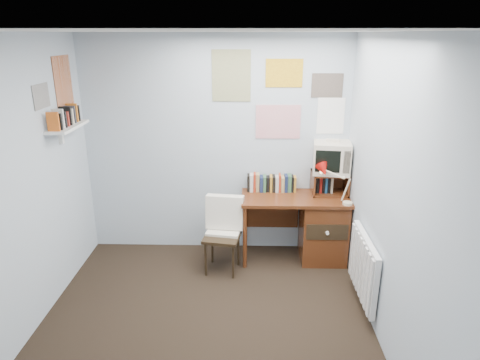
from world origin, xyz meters
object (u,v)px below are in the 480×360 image
object	(u,v)px
desk	(318,226)
desk_chair	(222,237)
tv_riser	(330,183)
desk_lamp	(349,188)
wall_shelf	(68,127)
crt_tv	(332,156)
radiator	(364,267)

from	to	relation	value
desk	desk_chair	xyz separation A→B (m)	(-1.08, -0.30, -0.01)
tv_riser	desk_lamp	bearing A→B (deg)	-66.79
desk_lamp	wall_shelf	bearing A→B (deg)	-173.69
desk_chair	crt_tv	distance (m)	1.51
desk	wall_shelf	xyz separation A→B (m)	(-2.57, -0.38, 1.21)
radiator	desk_chair	bearing A→B (deg)	155.42
tv_riser	radiator	world-z (taller)	tv_riser
radiator	wall_shelf	size ratio (longest dim) A/B	1.29
desk_lamp	tv_riser	world-z (taller)	desk_lamp
radiator	wall_shelf	distance (m)	3.15
desk_chair	wall_shelf	distance (m)	1.93
desk_chair	crt_tv	size ratio (longest dim) A/B	2.00
desk	wall_shelf	world-z (taller)	wall_shelf
desk_lamp	crt_tv	bearing A→B (deg)	114.21
desk_lamp	crt_tv	size ratio (longest dim) A/B	0.94
tv_riser	crt_tv	world-z (taller)	crt_tv
wall_shelf	desk_chair	bearing A→B (deg)	2.87
desk	tv_riser	bearing A→B (deg)	42.96
desk_lamp	wall_shelf	size ratio (longest dim) A/B	0.60
wall_shelf	tv_riser	bearing A→B (deg)	10.32
desk_lamp	crt_tv	world-z (taller)	crt_tv
tv_riser	radiator	bearing A→B (deg)	-80.72
desk_lamp	radiator	world-z (taller)	desk_lamp
desk_chair	radiator	distance (m)	1.50
desk_chair	radiator	bearing A→B (deg)	-15.07
desk	radiator	xyz separation A→B (m)	(0.29, -0.93, 0.01)
tv_riser	desk_chair	bearing A→B (deg)	-160.87
desk_chair	desk_lamp	xyz separation A→B (m)	(1.34, 0.09, 0.55)
desk_lamp	tv_riser	size ratio (longest dim) A/B	0.94
desk_chair	radiator	size ratio (longest dim) A/B	1.00
desk	desk_lamp	size ratio (longest dim) A/B	3.20
desk_chair	wall_shelf	xyz separation A→B (m)	(-1.49, -0.07, 1.22)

